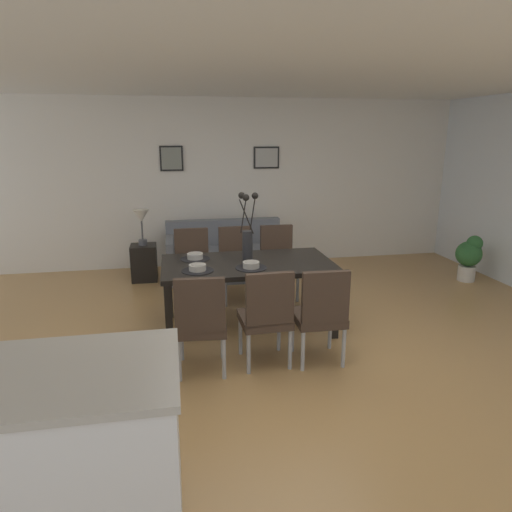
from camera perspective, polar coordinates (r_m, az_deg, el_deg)
ground_plane at (r=4.55m, az=3.25°, el=-11.74°), size 9.00×9.00×0.00m
back_wall_panel at (r=7.30m, az=-2.72°, el=9.12°), size 9.00×0.10×2.60m
ceiling_panel at (r=4.50m, az=2.48°, el=22.56°), size 9.00×7.20×0.08m
dining_table at (r=4.83m, az=-1.07°, el=-1.62°), size 1.80×0.99×0.74m
dining_chair_near_left at (r=3.96m, az=-6.97°, el=-7.96°), size 0.47×0.47×0.92m
dining_chair_near_right at (r=5.69m, az=-7.96°, el=-0.82°), size 0.45×0.45×0.92m
dining_chair_far_left at (r=4.07m, az=1.36°, el=-7.21°), size 0.46×0.46×0.92m
dining_chair_far_right at (r=5.75m, az=-2.42°, el=-0.50°), size 0.45×0.45×0.92m
dining_chair_mid_left at (r=4.15m, az=8.17°, el=-6.90°), size 0.45×0.45×0.92m
dining_chair_mid_right at (r=5.84m, az=2.81°, el=-0.26°), size 0.44×0.44×0.92m
centerpiece_vase at (r=4.74m, az=-1.09°, el=2.52°), size 0.21×0.23×0.73m
placemat_near_left at (r=4.54m, az=-7.35°, el=-1.83°), size 0.32×0.32×0.01m
bowl_near_left at (r=4.53m, az=-7.37°, el=-1.38°), size 0.17×0.17×0.07m
placemat_near_right at (r=4.97m, az=-7.66°, el=-0.36°), size 0.32×0.32×0.01m
bowl_near_right at (r=4.96m, az=-7.68°, el=0.05°), size 0.17×0.17×0.07m
placemat_far_left at (r=4.60m, az=-0.62°, el=-1.49°), size 0.32×0.32×0.01m
bowl_far_left at (r=4.59m, az=-0.62°, el=-1.04°), size 0.17×0.17×0.07m
sofa at (r=6.77m, az=-3.78°, el=-0.16°), size 1.74×0.84×0.80m
side_table at (r=6.75m, az=-13.89°, el=-0.80°), size 0.36×0.36×0.52m
table_lamp at (r=6.61m, az=-14.23°, el=4.49°), size 0.22×0.22×0.51m
kitchen_island at (r=2.77m, az=-25.01°, el=-21.53°), size 1.40×0.83×0.92m
framed_picture_left at (r=7.13m, az=-10.59°, el=11.97°), size 0.35×0.03×0.38m
framed_picture_center at (r=7.29m, az=1.32°, el=12.28°), size 0.40×0.03×0.34m
potted_plant at (r=7.16m, az=25.24°, el=0.02°), size 0.36×0.36×0.67m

